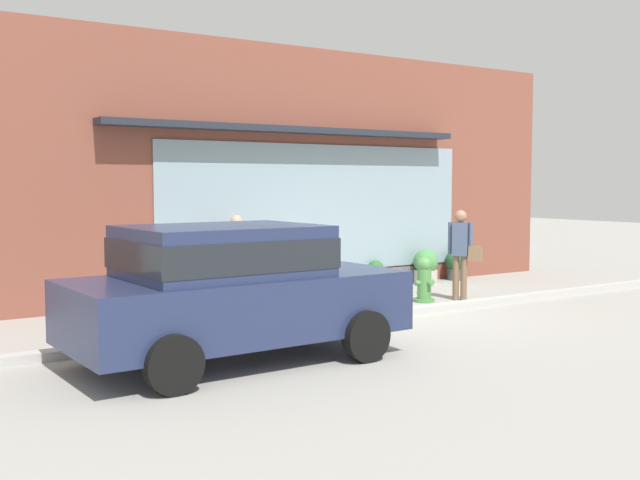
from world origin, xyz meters
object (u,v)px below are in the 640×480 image
(pedestrian_passerby, at_px, (237,252))
(potted_plant_trailing_edge, at_px, (426,266))
(fire_hydrant, at_px, (424,279))
(parked_car_navy, at_px, (231,286))
(potted_plant_near_hydrant, at_px, (323,274))
(potted_plant_window_left, at_px, (376,273))
(potted_plant_by_entrance, at_px, (456,264))
(pedestrian_with_handbag, at_px, (461,248))

(pedestrian_passerby, xyz_separation_m, potted_plant_trailing_edge, (4.70, 0.17, -0.57))
(fire_hydrant, relative_size, pedestrian_passerby, 0.52)
(fire_hydrant, bearing_deg, parked_car_navy, -156.11)
(potted_plant_near_hydrant, bearing_deg, parked_car_navy, -134.87)
(potted_plant_trailing_edge, bearing_deg, fire_hydrant, -132.08)
(potted_plant_window_left, xyz_separation_m, potted_plant_trailing_edge, (1.19, -0.24, 0.08))
(fire_hydrant, relative_size, potted_plant_near_hydrant, 1.21)
(potted_plant_window_left, height_order, potted_plant_by_entrance, potted_plant_by_entrance)
(potted_plant_by_entrance, xyz_separation_m, potted_plant_near_hydrant, (-3.73, -0.17, 0.04))
(parked_car_navy, distance_m, potted_plant_near_hydrant, 5.82)
(potted_plant_window_left, relative_size, potted_plant_trailing_edge, 0.74)
(pedestrian_with_handbag, bearing_deg, fire_hydrant, -142.86)
(pedestrian_passerby, relative_size, potted_plant_window_left, 2.89)
(potted_plant_by_entrance, bearing_deg, potted_plant_near_hydrant, -177.43)
(potted_plant_window_left, bearing_deg, parked_car_navy, -141.94)
(fire_hydrant, distance_m, pedestrian_passerby, 3.48)
(potted_plant_trailing_edge, bearing_deg, pedestrian_with_handbag, -115.53)
(potted_plant_by_entrance, height_order, potted_plant_near_hydrant, potted_plant_near_hydrant)
(potted_plant_by_entrance, distance_m, potted_plant_trailing_edge, 0.98)
(pedestrian_passerby, bearing_deg, parked_car_navy, -54.73)
(parked_car_navy, height_order, potted_plant_trailing_edge, parked_car_navy)
(fire_hydrant, bearing_deg, pedestrian_with_handbag, -16.81)
(pedestrian_with_handbag, xyz_separation_m, parked_car_navy, (-5.82, -2.05, -0.03))
(fire_hydrant, distance_m, parked_car_navy, 5.61)
(pedestrian_with_handbag, height_order, parked_car_navy, pedestrian_with_handbag)
(pedestrian_with_handbag, bearing_deg, potted_plant_by_entrance, 102.04)
(pedestrian_passerby, xyz_separation_m, parked_car_navy, (-2.15, -4.01, 0.00))
(pedestrian_passerby, height_order, potted_plant_trailing_edge, pedestrian_passerby)
(potted_plant_window_left, relative_size, potted_plant_near_hydrant, 0.80)
(parked_car_navy, distance_m, potted_plant_trailing_edge, 8.04)
(pedestrian_passerby, bearing_deg, potted_plant_by_entrance, 66.04)
(fire_hydrant, height_order, parked_car_navy, parked_car_navy)
(fire_hydrant, distance_m, potted_plant_trailing_edge, 2.59)
(parked_car_navy, xyz_separation_m, potted_plant_window_left, (5.65, 4.43, -0.65))
(potted_plant_near_hydrant, bearing_deg, fire_hydrant, -61.13)
(fire_hydrant, xyz_separation_m, potted_plant_by_entrance, (2.72, 2.01, -0.06))
(fire_hydrant, distance_m, potted_plant_window_left, 2.24)
(parked_car_navy, xyz_separation_m, potted_plant_trailing_edge, (6.84, 4.19, -0.57))
(pedestrian_passerby, height_order, potted_plant_near_hydrant, pedestrian_passerby)
(pedestrian_with_handbag, xyz_separation_m, potted_plant_window_left, (-0.17, 2.38, -0.68))
(pedestrian_passerby, bearing_deg, potted_plant_near_hydrant, 66.15)
(potted_plant_window_left, bearing_deg, pedestrian_with_handbag, -85.93)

